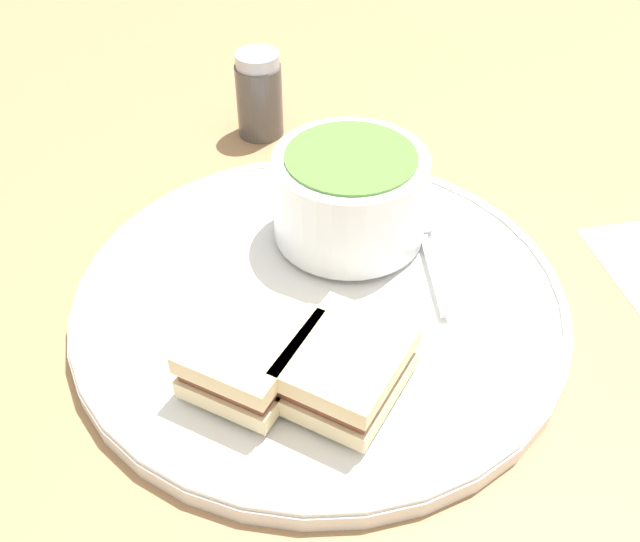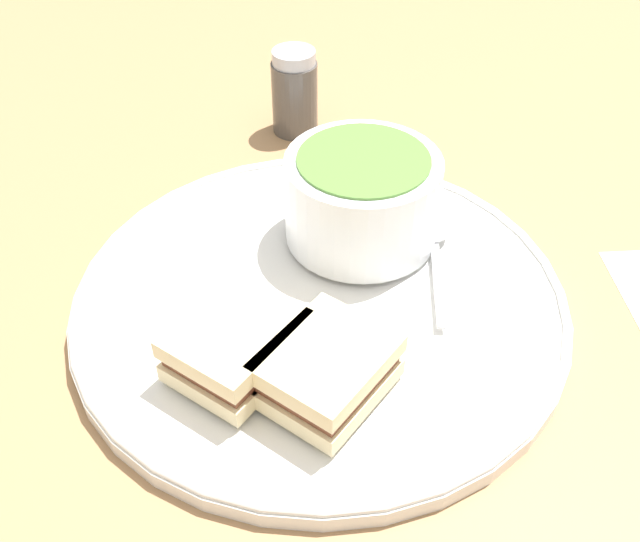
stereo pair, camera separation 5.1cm
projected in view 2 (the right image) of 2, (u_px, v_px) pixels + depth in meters
The scene contains 7 objects.
ground_plane at pixel (320, 308), 0.53m from camera, with size 2.40×2.40×0.00m, color #9E754C.
plate at pixel (320, 299), 0.53m from camera, with size 0.35×0.35×0.02m.
soup_bowl at pixel (362, 197), 0.55m from camera, with size 0.11×0.11×0.07m.
spoon at pixel (434, 237), 0.56m from camera, with size 0.05×0.12×0.01m.
sandwich_half_near at pixel (236, 345), 0.46m from camera, with size 0.10×0.10×0.03m.
sandwich_half_far at pixel (327, 370), 0.45m from camera, with size 0.10×0.10×0.03m.
salt_shaker at pixel (295, 93), 0.69m from camera, with size 0.04×0.04×0.08m.
Camera 2 is at (0.08, 0.37, 0.37)m, focal length 42.00 mm.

